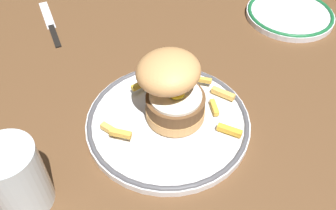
% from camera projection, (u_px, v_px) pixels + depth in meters
% --- Properties ---
extents(ground_plane, '(1.35, 1.01, 0.04)m').
position_uv_depth(ground_plane, '(191.00, 130.00, 0.61)').
color(ground_plane, brown).
extents(dinner_plate, '(0.26, 0.26, 0.02)m').
position_uv_depth(dinner_plate, '(168.00, 121.00, 0.58)').
color(dinner_plate, silver).
rests_on(dinner_plate, ground_plane).
extents(burger, '(0.11, 0.11, 0.11)m').
position_uv_depth(burger, '(172.00, 88.00, 0.55)').
color(burger, tan).
rests_on(burger, dinner_plate).
extents(fries_pile, '(0.22, 0.15, 0.02)m').
position_uv_depth(fries_pile, '(175.00, 102.00, 0.59)').
color(fries_pile, gold).
rests_on(fries_pile, dinner_plate).
extents(water_glass, '(0.07, 0.07, 0.11)m').
position_uv_depth(water_glass, '(17.00, 181.00, 0.46)').
color(water_glass, silver).
rests_on(water_glass, ground_plane).
extents(side_plate, '(0.19, 0.19, 0.02)m').
position_uv_depth(side_plate, '(290.00, 14.00, 0.79)').
color(side_plate, silver).
rests_on(side_plate, ground_plane).
extents(knife, '(0.10, 0.17, 0.01)m').
position_uv_depth(knife, '(51.00, 26.00, 0.77)').
color(knife, black).
rests_on(knife, ground_plane).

